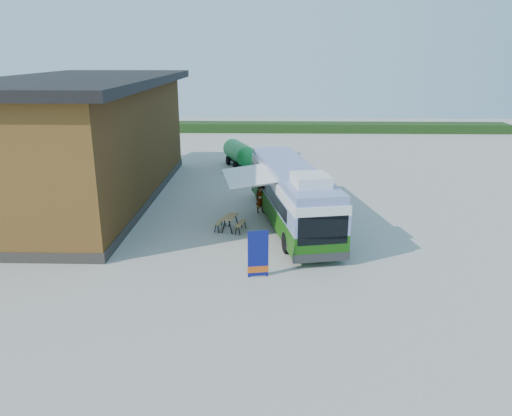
{
  "coord_description": "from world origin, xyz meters",
  "views": [
    {
      "loc": [
        0.72,
        -19.98,
        8.95
      ],
      "look_at": [
        0.08,
        3.92,
        1.4
      ],
      "focal_mm": 35.0,
      "sensor_mm": 36.0,
      "label": 1
    }
  ],
  "objects_px": {
    "person_a": "(260,199)",
    "banner": "(258,258)",
    "bus": "(292,193)",
    "slurry_tanker": "(239,153)",
    "person_b": "(287,202)",
    "picnic_table": "(230,220)"
  },
  "relations": [
    {
      "from": "person_a",
      "to": "picnic_table",
      "type": "bearing_deg",
      "value": -141.59
    },
    {
      "from": "person_a",
      "to": "person_b",
      "type": "bearing_deg",
      "value": -46.35
    },
    {
      "from": "banner",
      "to": "person_a",
      "type": "distance_m",
      "value": 8.6
    },
    {
      "from": "slurry_tanker",
      "to": "bus",
      "type": "bearing_deg",
      "value": -96.35
    },
    {
      "from": "person_b",
      "to": "picnic_table",
      "type": "bearing_deg",
      "value": -45.22
    },
    {
      "from": "person_a",
      "to": "bus",
      "type": "bearing_deg",
      "value": -75.07
    },
    {
      "from": "banner",
      "to": "person_a",
      "type": "bearing_deg",
      "value": 79.69
    },
    {
      "from": "picnic_table",
      "to": "slurry_tanker",
      "type": "distance_m",
      "value": 14.98
    },
    {
      "from": "person_a",
      "to": "banner",
      "type": "bearing_deg",
      "value": -115.08
    },
    {
      "from": "picnic_table",
      "to": "person_a",
      "type": "bearing_deg",
      "value": 78.37
    },
    {
      "from": "bus",
      "to": "slurry_tanker",
      "type": "xyz_separation_m",
      "value": [
        -3.63,
        13.88,
        -0.59
      ]
    },
    {
      "from": "picnic_table",
      "to": "slurry_tanker",
      "type": "relative_size",
      "value": 0.32
    },
    {
      "from": "picnic_table",
      "to": "person_b",
      "type": "height_order",
      "value": "person_b"
    },
    {
      "from": "banner",
      "to": "person_b",
      "type": "bearing_deg",
      "value": 69.01
    },
    {
      "from": "person_b",
      "to": "slurry_tanker",
      "type": "xyz_separation_m",
      "value": [
        -3.45,
        12.46,
        0.34
      ]
    },
    {
      "from": "banner",
      "to": "person_b",
      "type": "height_order",
      "value": "banner"
    },
    {
      "from": "banner",
      "to": "person_b",
      "type": "relative_size",
      "value": 1.26
    },
    {
      "from": "bus",
      "to": "person_a",
      "type": "xyz_separation_m",
      "value": [
        -1.7,
        1.99,
        -0.94
      ]
    },
    {
      "from": "bus",
      "to": "banner",
      "type": "relative_size",
      "value": 5.96
    },
    {
      "from": "bus",
      "to": "slurry_tanker",
      "type": "relative_size",
      "value": 2.36
    },
    {
      "from": "picnic_table",
      "to": "person_a",
      "type": "distance_m",
      "value": 3.44
    },
    {
      "from": "banner",
      "to": "slurry_tanker",
      "type": "xyz_separation_m",
      "value": [
        -1.99,
        20.48,
        0.32
      ]
    }
  ]
}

